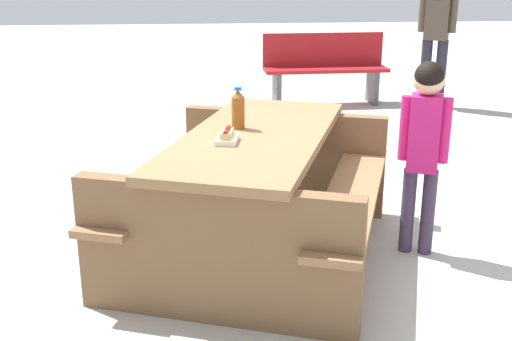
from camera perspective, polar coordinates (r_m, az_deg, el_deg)
The scene contains 7 objects.
ground_plane at distance 3.87m, azimuth -0.00°, elevation -7.40°, with size 30.00×30.00×0.00m, color #B7B2A8.
picnic_table at distance 3.70m, azimuth -0.00°, elevation -1.18°, with size 2.17×1.93×0.75m.
soda_bottle at distance 3.68m, azimuth -1.62°, elevation 5.50°, with size 0.08×0.08×0.24m.
hotdog_tray at distance 3.41m, azimuth -2.62°, elevation 3.05°, with size 0.20×0.14×0.08m.
child_in_coat at distance 3.76m, azimuth 14.91°, elevation 3.20°, with size 0.22×0.27×1.16m.
park_bench_near at distance 7.91m, azimuth 6.18°, elevation 9.24°, with size 0.44×1.51×0.85m.
bystander_adult at distance 7.92m, azimuth 16.07°, elevation 13.65°, with size 0.34×0.40×1.77m.
Camera 1 is at (3.47, -0.32, 1.68)m, focal length 44.48 mm.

